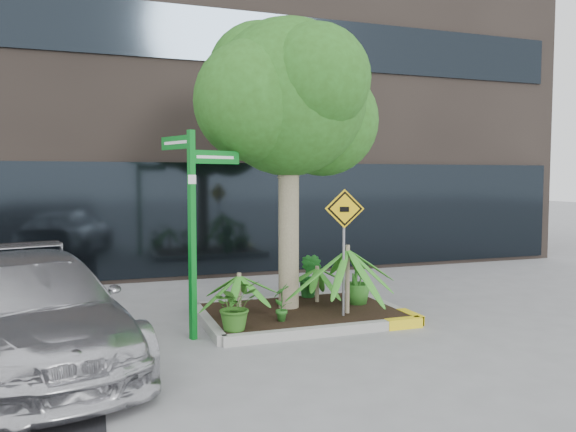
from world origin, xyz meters
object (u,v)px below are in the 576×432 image
object	(u,v)px
parked_car	(34,311)
cattle_sign	(344,230)
tree	(288,98)
street_sign_post	(193,211)

from	to	relation	value
parked_car	cattle_sign	world-z (taller)	cattle_sign
cattle_sign	tree	bearing A→B (deg)	152.68
tree	parked_car	bearing A→B (deg)	-161.68
tree	street_sign_post	world-z (taller)	tree
tree	cattle_sign	size ratio (longest dim) A/B	2.48
tree	parked_car	size ratio (longest dim) A/B	1.07
parked_car	street_sign_post	size ratio (longest dim) A/B	1.55
street_sign_post	tree	bearing A→B (deg)	2.36
tree	cattle_sign	distance (m)	2.41
tree	cattle_sign	bearing A→B (deg)	-51.71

